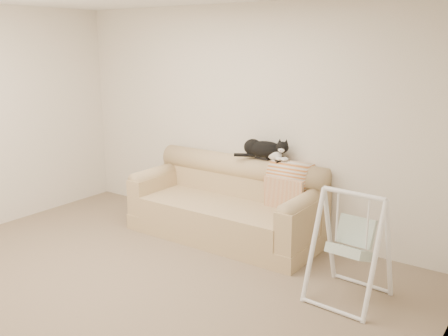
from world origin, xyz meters
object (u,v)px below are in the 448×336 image
at_px(remote_a, 262,158).
at_px(tuxedo_cat, 265,149).
at_px(baby_swing, 351,246).
at_px(remote_b, 276,160).
at_px(sofa, 228,206).

distance_m(remote_a, tuxedo_cat, 0.11).
bearing_deg(baby_swing, remote_b, 145.31).
bearing_deg(remote_b, remote_a, 178.05).
bearing_deg(tuxedo_cat, sofa, -144.28).
bearing_deg(sofa, tuxedo_cat, 35.72).
height_order(remote_a, remote_b, remote_a).
distance_m(tuxedo_cat, baby_swing, 1.69).
height_order(sofa, tuxedo_cat, tuxedo_cat).
height_order(remote_a, tuxedo_cat, tuxedo_cat).
height_order(sofa, remote_b, remote_b).
bearing_deg(tuxedo_cat, remote_b, -2.69).
bearing_deg(remote_b, baby_swing, -34.69).
relative_size(sofa, baby_swing, 2.25).
xyz_separation_m(sofa, baby_swing, (1.70, -0.61, 0.13)).
distance_m(remote_a, remote_b, 0.18).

